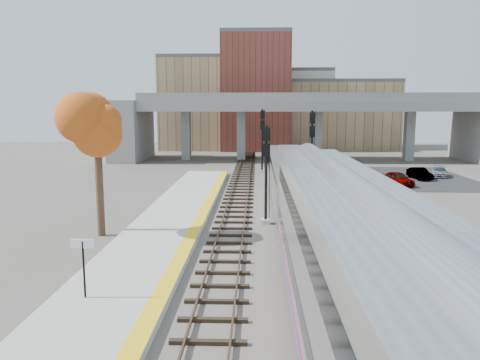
% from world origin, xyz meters
% --- Properties ---
extents(ground, '(160.00, 160.00, 0.00)m').
position_xyz_m(ground, '(0.00, 0.00, 0.00)').
color(ground, '#47423D').
rests_on(ground, ground).
extents(platform, '(4.50, 60.00, 0.35)m').
position_xyz_m(platform, '(-7.25, 0.00, 0.17)').
color(platform, '#9E9E99').
rests_on(platform, ground).
extents(yellow_strip, '(0.70, 60.00, 0.01)m').
position_xyz_m(yellow_strip, '(-5.35, 0.00, 0.35)').
color(yellow_strip, yellow).
rests_on(yellow_strip, platform).
extents(tracks, '(10.70, 95.00, 0.25)m').
position_xyz_m(tracks, '(0.93, 12.50, 0.08)').
color(tracks, black).
rests_on(tracks, ground).
extents(overpass, '(54.00, 12.00, 9.50)m').
position_xyz_m(overpass, '(4.92, 45.00, 5.81)').
color(overpass, slate).
rests_on(overpass, ground).
extents(buildings_far, '(43.00, 21.00, 20.60)m').
position_xyz_m(buildings_far, '(1.26, 66.57, 7.88)').
color(buildings_far, tan).
rests_on(buildings_far, ground).
extents(parking_lot, '(14.00, 18.00, 0.04)m').
position_xyz_m(parking_lot, '(14.00, 28.00, 0.02)').
color(parking_lot, black).
rests_on(parking_lot, ground).
extents(locomotive, '(3.02, 19.05, 4.10)m').
position_xyz_m(locomotive, '(1.00, 12.58, 2.28)').
color(locomotive, '#A8AAB2').
rests_on(locomotive, ground).
extents(coach, '(3.03, 25.00, 5.00)m').
position_xyz_m(coach, '(1.00, -10.02, 2.80)').
color(coach, '#A8AAB2').
rests_on(coach, ground).
extents(signal_mast_near, '(0.60, 0.64, 6.37)m').
position_xyz_m(signal_mast_near, '(-1.10, 6.89, 3.02)').
color(signal_mast_near, '#9E9E99').
rests_on(signal_mast_near, ground).
extents(signal_mast_mid, '(0.60, 0.64, 7.25)m').
position_xyz_m(signal_mast_mid, '(3.00, 17.59, 3.64)').
color(signal_mast_mid, '#9E9E99').
rests_on(signal_mast_mid, ground).
extents(signal_mast_far, '(0.60, 0.64, 7.34)m').
position_xyz_m(signal_mast_far, '(-1.10, 31.48, 3.70)').
color(signal_mast_far, '#9E9E99').
rests_on(signal_mast_far, ground).
extents(station_sign, '(0.90, 0.08, 2.27)m').
position_xyz_m(station_sign, '(-8.14, -6.16, 1.98)').
color(station_sign, black).
rests_on(station_sign, platform).
extents(tree, '(3.60, 3.60, 8.98)m').
position_xyz_m(tree, '(-10.83, 3.75, 6.66)').
color(tree, '#382619').
rests_on(tree, ground).
extents(car_a, '(2.67, 4.20, 1.33)m').
position_xyz_m(car_a, '(11.96, 22.50, 0.71)').
color(car_a, '#99999E').
rests_on(car_a, parking_lot).
extents(car_b, '(1.79, 3.82, 1.21)m').
position_xyz_m(car_b, '(15.42, 26.61, 0.65)').
color(car_b, '#99999E').
rests_on(car_b, parking_lot).
extents(car_c, '(2.71, 4.03, 1.09)m').
position_xyz_m(car_c, '(18.20, 28.51, 0.58)').
color(car_c, '#99999E').
rests_on(car_c, parking_lot).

